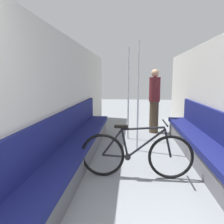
{
  "coord_description": "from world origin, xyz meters",
  "views": [
    {
      "loc": [
        -0.17,
        -0.64,
        1.49
      ],
      "look_at": [
        -0.58,
        3.92,
        0.78
      ],
      "focal_mm": 35.0,
      "sensor_mm": 36.0,
      "label": 1
    }
  ],
  "objects": [
    {
      "name": "bench_seat_row_left",
      "position": [
        -1.12,
        3.01,
        0.3
      ],
      "size": [
        0.48,
        4.74,
        0.95
      ],
      "color": "#5B5B60",
      "rests_on": "ground"
    },
    {
      "name": "grab_pole_near",
      "position": [
        -0.25,
        4.66,
        1.08
      ],
      "size": [
        0.08,
        0.08,
        2.22
      ],
      "color": "gray",
      "rests_on": "ground"
    },
    {
      "name": "bicycle",
      "position": [
        -0.09,
        2.51,
        0.36
      ],
      "size": [
        1.69,
        0.46,
        0.86
      ],
      "rotation": [
        0.0,
        0.0,
        -0.13
      ],
      "color": "black",
      "rests_on": "ground"
    },
    {
      "name": "grab_pole_far",
      "position": [
        -0.04,
        3.76,
        1.08
      ],
      "size": [
        0.08,
        0.08,
        2.22
      ],
      "color": "gray",
      "rests_on": "ground"
    },
    {
      "name": "bench_seat_row_right",
      "position": [
        1.12,
        3.01,
        0.3
      ],
      "size": [
        0.48,
        4.74,
        0.95
      ],
      "color": "#5B5B60",
      "rests_on": "ground"
    },
    {
      "name": "wall_left",
      "position": [
        -1.38,
        3.05,
        1.12
      ],
      "size": [
        0.1,
        9.3,
        2.24
      ],
      "primitive_type": "cube",
      "color": "beige",
      "rests_on": "ground"
    },
    {
      "name": "passenger_standing",
      "position": [
        0.45,
        5.36,
        0.9
      ],
      "size": [
        0.3,
        0.3,
        1.74
      ],
      "rotation": [
        0.0,
        0.0,
        -0.94
      ],
      "color": "#473828",
      "rests_on": "ground"
    }
  ]
}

